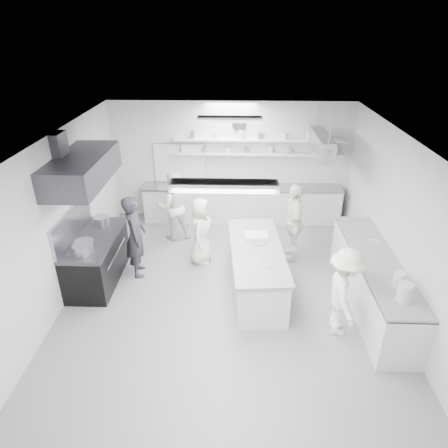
{
  "coord_description": "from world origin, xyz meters",
  "views": [
    {
      "loc": [
        0.14,
        -6.24,
        4.7
      ],
      "look_at": [
        -0.08,
        0.6,
        1.19
      ],
      "focal_mm": 31.95,
      "sensor_mm": 36.0,
      "label": 1
    }
  ],
  "objects_px": {
    "prep_island": "(256,270)",
    "cook_stove": "(135,236)",
    "stove": "(97,260)",
    "cook_back": "(173,206)",
    "back_counter": "(242,204)",
    "right_counter": "(373,282)"
  },
  "relations": [
    {
      "from": "prep_island",
      "to": "cook_stove",
      "type": "distance_m",
      "value": 2.48
    },
    {
      "from": "stove",
      "to": "cook_stove",
      "type": "relative_size",
      "value": 1.04
    },
    {
      "from": "prep_island",
      "to": "cook_stove",
      "type": "relative_size",
      "value": 1.36
    },
    {
      "from": "cook_stove",
      "to": "stove",
      "type": "bearing_deg",
      "value": 95.49
    },
    {
      "from": "cook_stove",
      "to": "cook_back",
      "type": "xyz_separation_m",
      "value": [
        0.53,
        1.57,
        -0.04
      ]
    },
    {
      "from": "back_counter",
      "to": "cook_stove",
      "type": "height_order",
      "value": "cook_stove"
    },
    {
      "from": "prep_island",
      "to": "cook_stove",
      "type": "height_order",
      "value": "cook_stove"
    },
    {
      "from": "stove",
      "to": "cook_stove",
      "type": "height_order",
      "value": "cook_stove"
    },
    {
      "from": "stove",
      "to": "right_counter",
      "type": "height_order",
      "value": "right_counter"
    },
    {
      "from": "back_counter",
      "to": "right_counter",
      "type": "bearing_deg",
      "value": -55.35
    },
    {
      "from": "right_counter",
      "to": "cook_back",
      "type": "bearing_deg",
      "value": 148.69
    },
    {
      "from": "stove",
      "to": "cook_back",
      "type": "xyz_separation_m",
      "value": [
        1.28,
        1.81,
        0.37
      ]
    },
    {
      "from": "stove",
      "to": "back_counter",
      "type": "relative_size",
      "value": 0.36
    },
    {
      "from": "stove",
      "to": "right_counter",
      "type": "distance_m",
      "value": 5.28
    },
    {
      "from": "stove",
      "to": "right_counter",
      "type": "xyz_separation_m",
      "value": [
        5.25,
        -0.6,
        0.02
      ]
    },
    {
      "from": "right_counter",
      "to": "prep_island",
      "type": "xyz_separation_m",
      "value": [
        -2.1,
        0.35,
        -0.04
      ]
    },
    {
      "from": "right_counter",
      "to": "cook_stove",
      "type": "bearing_deg",
      "value": 169.34
    },
    {
      "from": "back_counter",
      "to": "cook_stove",
      "type": "xyz_separation_m",
      "value": [
        -2.15,
        -2.55,
        0.41
      ]
    },
    {
      "from": "stove",
      "to": "back_counter",
      "type": "height_order",
      "value": "back_counter"
    },
    {
      "from": "back_counter",
      "to": "right_counter",
      "type": "distance_m",
      "value": 4.13
    },
    {
      "from": "back_counter",
      "to": "prep_island",
      "type": "distance_m",
      "value": 3.06
    },
    {
      "from": "right_counter",
      "to": "back_counter",
      "type": "bearing_deg",
      "value": 124.65
    }
  ]
}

